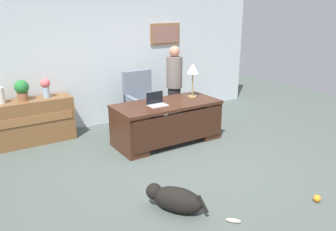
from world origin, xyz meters
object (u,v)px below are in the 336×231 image
dog_toy_bone (177,192)px  laptop (156,102)px  credenza (28,122)px  dog_toy_plush (233,221)px  desk (168,121)px  dog_toy_ball (317,198)px  vase_with_flowers (46,86)px  person_standing (174,85)px  potted_plant (22,89)px  dog_lying (175,199)px  armchair (141,103)px  vase_empty (0,96)px  desk_lamp (193,71)px

dog_toy_bone → laptop: bearing=67.7°
credenza → dog_toy_plush: 4.04m
dog_toy_bone → credenza: bearing=112.9°
desk → dog_toy_ball: desk is taller
vase_with_flowers → dog_toy_plush: size_ratio=2.01×
credenza → person_standing: 2.86m
dog_toy_ball → potted_plant: bearing=123.4°
dog_lying → vase_with_flowers: size_ratio=2.06×
armchair → person_standing: bearing=-12.2°
vase_empty → dog_toy_bone: (1.60, -2.90, -0.91)m
vase_with_flowers → potted_plant: potted_plant is taller
vase_empty → dog_toy_plush: bearing=-64.4°
desk_lamp → dog_toy_ball: size_ratio=6.69×
dog_toy_bone → potted_plant: bearing=113.4°
dog_toy_bone → vase_with_flowers: bearing=106.5°
credenza → potted_plant: (-0.03, 0.00, 0.60)m
vase_with_flowers → vase_empty: size_ratio=1.28×
potted_plant → dog_toy_bone: 3.30m
potted_plant → desk: bearing=-31.3°
dog_lying → laptop: 2.18m
desk_lamp → potted_plant: 3.00m
credenza → vase_empty: vase_empty is taller
credenza → vase_with_flowers: vase_with_flowers is taller
desk → vase_empty: (-2.48, 1.30, 0.53)m
laptop → potted_plant: potted_plant is taller
vase_with_flowers → dog_toy_ball: 4.69m
desk_lamp → dog_toy_ball: bearing=-92.1°
credenza → dog_lying: (1.00, -3.19, -0.24)m
desk_lamp → dog_toy_bone: size_ratio=3.86×
dog_lying → vase_empty: vase_empty is taller
credenza → dog_toy_ball: (2.61, -4.00, -0.35)m
dog_toy_plush → vase_with_flowers: bearing=105.7°
credenza → laptop: 2.31m
armchair → dog_lying: size_ratio=1.60×
desk_lamp → vase_with_flowers: bearing=153.0°
armchair → vase_with_flowers: (-1.73, 0.33, 0.49)m
laptop → dog_toy_ball: (0.74, -2.70, -0.74)m
credenza → dog_toy_plush: bearing=-69.3°
armchair → dog_toy_plush: size_ratio=6.60×
desk → laptop: (-0.23, -0.00, 0.39)m
person_standing → dog_lying: (-1.79, -2.71, -0.67)m
potted_plant → dog_toy_bone: potted_plant is taller
armchair → dog_toy_ball: armchair is taller
vase_empty → dog_toy_plush: 4.27m
armchair → vase_empty: bearing=172.4°
dog_lying → dog_toy_plush: bearing=-53.5°
dog_toy_plush → vase_empty: bearing=115.6°
laptop → potted_plant: (-1.91, 1.30, 0.21)m
credenza → person_standing: bearing=-9.8°
laptop → vase_empty: 2.61m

